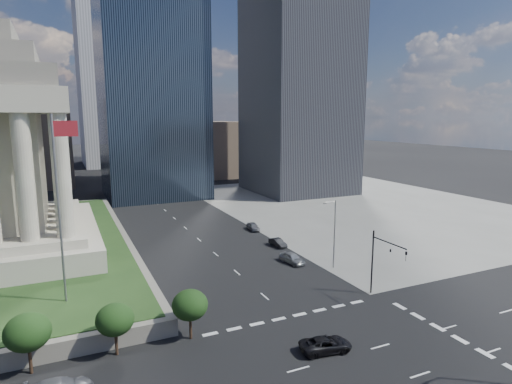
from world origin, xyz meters
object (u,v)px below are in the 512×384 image
parked_sedan_near (292,258)px  flagpole (60,199)px  parked_sedan_far (253,226)px  traffic_signal_ne (383,257)px  pickup_truck (326,344)px  parked_sedan_mid (278,243)px  street_lamp_north (334,230)px

parked_sedan_near → flagpole: bearing=-179.1°
flagpole → parked_sedan_far: flagpole is taller
traffic_signal_ne → parked_sedan_near: (-3.50, 15.52, -4.46)m
parked_sedan_far → parked_sedan_near: bearing=-91.4°
pickup_truck → parked_sedan_mid: size_ratio=1.24×
parked_sedan_near → street_lamp_north: bearing=-53.0°
pickup_truck → parked_sedan_far: parked_sedan_far is taller
street_lamp_north → parked_sedan_far: (-1.83, 24.02, -4.94)m
traffic_signal_ne → parked_sedan_far: size_ratio=1.88×
traffic_signal_ne → parked_sedan_mid: bearing=93.8°
traffic_signal_ne → pickup_truck: traffic_signal_ne is taller
parked_sedan_far → street_lamp_north: bearing=-79.9°
street_lamp_north → parked_sedan_far: bearing=94.4°
street_lamp_north → traffic_signal_ne: bearing=-94.2°
traffic_signal_ne → pickup_truck: 15.32m
parked_sedan_far → traffic_signal_ne: bearing=-82.6°
parked_sedan_near → parked_sedan_far: bearing=74.1°
street_lamp_north → parked_sedan_near: street_lamp_north is taller
parked_sedan_mid → parked_sedan_far: 11.46m
flagpole → parked_sedan_near: size_ratio=4.33×
street_lamp_north → pickup_truck: bearing=-126.1°
flagpole → parked_sedan_far: size_ratio=4.70×
traffic_signal_ne → parked_sedan_near: size_ratio=1.73×
pickup_truck → flagpole: bearing=60.3°
flagpole → street_lamp_north: 35.95m
pickup_truck → parked_sedan_near: 24.54m
flagpole → parked_sedan_mid: bearing=22.5°
flagpole → pickup_truck: bearing=-39.0°
street_lamp_north → pickup_truck: (-13.54, -18.53, -4.98)m
parked_sedan_mid → parked_sedan_near: bearing=-107.7°
pickup_truck → parked_sedan_far: (11.71, 42.55, 0.04)m
parked_sedan_far → pickup_truck: bearing=-99.6°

